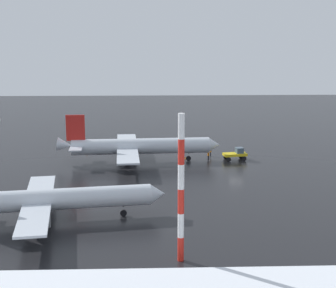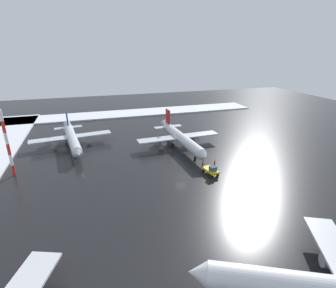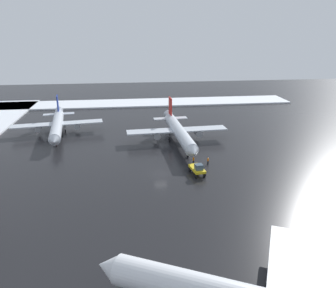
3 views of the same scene
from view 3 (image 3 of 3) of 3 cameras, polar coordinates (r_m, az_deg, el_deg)
ground_plane at (r=67.58m, az=-1.27°, el=-5.21°), size 240.00×240.00×0.00m
snow_bank_left at (r=131.24m, az=-4.24°, el=7.18°), size 14.00×116.00×0.51m
airplane_foreground_jet at (r=84.49m, az=1.87°, el=2.24°), size 32.16×26.67×9.55m
airplane_distant_tail at (r=95.96m, az=-18.73°, el=3.21°), size 30.26×25.23×9.00m
pushback_tug at (r=67.05m, az=5.16°, el=-4.30°), size 4.90×2.96×2.50m
ground_crew_by_nose_gear at (r=72.21m, az=4.46°, el=-2.75°), size 0.36×0.36×1.71m
ground_crew_beside_wing at (r=72.14m, az=6.97°, el=-2.86°), size 0.36×0.36×1.71m
traffic_cone_near_nose at (r=76.77m, az=4.51°, el=-1.92°), size 0.36×0.36×0.55m
traffic_cone_mid_line at (r=96.60m, az=4.95°, el=2.63°), size 0.36×0.36×0.55m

